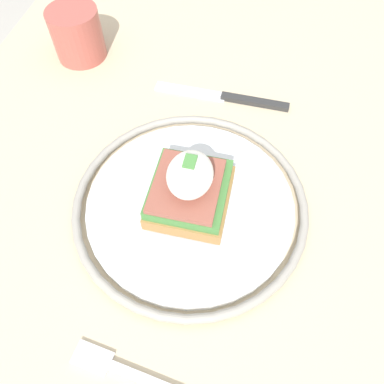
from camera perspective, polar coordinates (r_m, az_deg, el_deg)
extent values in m
plane|color=#B2ADA3|center=(1.14, 2.81, -21.05)|extent=(6.00, 6.00, 0.00)
cube|color=#C6B28E|center=(0.45, 6.62, -2.97)|extent=(0.97, 0.82, 0.03)
cylinder|color=#C6B28E|center=(1.06, -10.81, 10.73)|extent=(0.06, 0.06, 0.71)
cylinder|color=silver|center=(0.43, 0.00, -2.13)|extent=(0.24, 0.24, 0.01)
torus|color=gray|center=(0.43, 0.00, -1.79)|extent=(0.27, 0.27, 0.01)
cube|color=#9E703D|center=(0.41, 0.00, -0.82)|extent=(0.09, 0.09, 0.02)
cube|color=#427A38|center=(0.40, -0.15, 0.37)|extent=(0.09, 0.08, 0.01)
cube|color=brown|center=(0.39, -0.53, 0.89)|extent=(0.08, 0.07, 0.01)
ellipsoid|color=white|center=(0.37, 0.00, 2.60)|extent=(0.06, 0.05, 0.04)
cube|color=#47843D|center=(0.36, 0.00, 4.64)|extent=(0.02, 0.01, 0.00)
cube|color=silver|center=(0.39, -14.60, -23.34)|extent=(0.03, 0.04, 0.00)
cube|color=#2D2D2D|center=(0.54, 9.33, 13.46)|extent=(0.01, 0.10, 0.01)
cube|color=silver|center=(0.55, -0.06, 15.01)|extent=(0.02, 0.10, 0.00)
cylinder|color=#AD5147|center=(0.62, -16.92, 22.03)|extent=(0.07, 0.07, 0.07)
cylinder|color=#472819|center=(0.60, -17.78, 24.55)|extent=(0.07, 0.07, 0.00)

